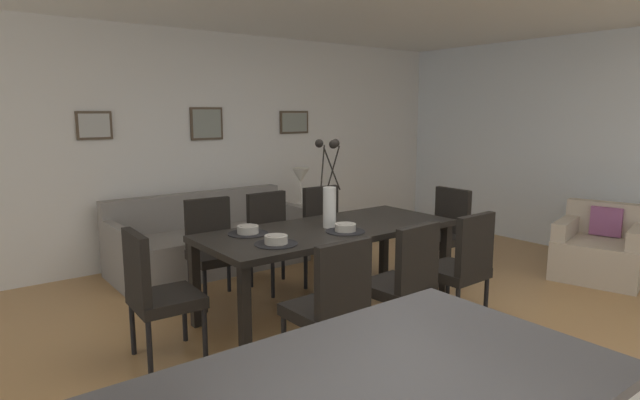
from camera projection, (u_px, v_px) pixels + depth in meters
name	position (u px, v px, depth m)	size (l,w,h in m)	color
ground_plane	(405.00, 347.00, 3.82)	(9.00, 9.00, 0.00)	#A87A47
back_wall_panel	(205.00, 146.00, 6.15)	(9.00, 0.10, 2.60)	silver
side_window_wall	(601.00, 146.00, 6.10)	(0.10, 6.30, 2.60)	white
dining_table	(329.00, 235.00, 4.40)	(2.20, 0.92, 0.74)	black
dining_chair_near_left	(332.00, 301.00, 3.33)	(0.45, 0.45, 0.92)	black
dining_chair_near_right	(213.00, 245.00, 4.73)	(0.47, 0.47, 0.92)	black
dining_chair_far_left	(404.00, 278.00, 3.78)	(0.47, 0.47, 0.92)	black
dining_chair_far_right	(273.00, 235.00, 5.08)	(0.45, 0.45, 0.92)	black
dining_chair_mid_left	(462.00, 263.00, 4.16)	(0.45, 0.45, 0.92)	black
dining_chair_mid_right	(327.00, 227.00, 5.47)	(0.46, 0.46, 0.92)	black
dining_chair_head_west	(155.00, 289.00, 3.55)	(0.46, 0.46, 0.92)	black
dining_chair_head_east	(445.00, 229.00, 5.36)	(0.45, 0.45, 0.92)	black
centerpiece_vase	(329.00, 194.00, 4.35)	(0.21, 0.23, 0.73)	silver
placemat_near_left	(276.00, 244.00, 3.84)	(0.32, 0.32, 0.01)	black
bowl_near_left	(276.00, 239.00, 3.83)	(0.17, 0.17, 0.07)	#B2ADA3
placemat_near_right	(248.00, 233.00, 4.16)	(0.32, 0.32, 0.01)	black
bowl_near_right	(248.00, 229.00, 4.15)	(0.17, 0.17, 0.07)	#B2ADA3
placemat_far_left	(345.00, 231.00, 4.23)	(0.32, 0.32, 0.01)	black
bowl_far_left	(345.00, 227.00, 4.23)	(0.17, 0.17, 0.07)	#B2ADA3
sofa	(209.00, 243.00, 5.73)	(2.08, 0.84, 0.80)	gray
side_table	(301.00, 231.00, 6.40)	(0.36, 0.36, 0.52)	black
table_lamp	(301.00, 179.00, 6.29)	(0.22, 0.22, 0.51)	beige
armchair	(601.00, 250.00, 5.40)	(0.98, 0.98, 0.75)	#B7A893
framed_picture_left	(94.00, 125.00, 5.31)	(0.35, 0.03, 0.29)	#473828
framed_picture_center	(206.00, 124.00, 6.04)	(0.40, 0.03, 0.37)	#473828
framed_picture_right	(294.00, 122.00, 6.78)	(0.43, 0.03, 0.29)	#473828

